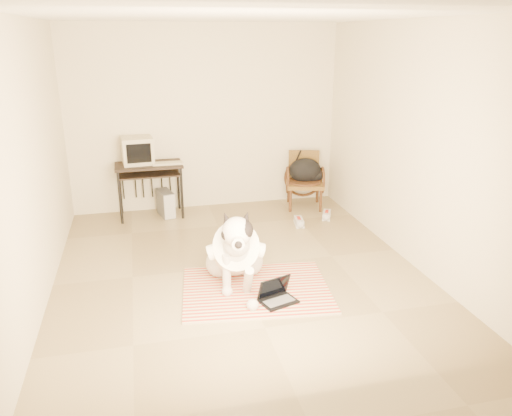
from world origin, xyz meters
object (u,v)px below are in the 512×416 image
object	(u,v)px
laptop	(277,295)
rattan_chair	(304,180)
computer_desk	(149,172)
backpack	(307,171)
crt_monitor	(137,150)
pc_tower	(166,203)
dog	(235,252)

from	to	relation	value
laptop	rattan_chair	world-z (taller)	rattan_chair
laptop	rattan_chair	xyz separation A→B (m)	(1.22, 2.77, 0.34)
computer_desk	backpack	xyz separation A→B (m)	(2.35, -0.07, -0.12)
laptop	crt_monitor	distance (m)	3.31
laptop	computer_desk	size ratio (longest dim) A/B	0.43
pc_tower	rattan_chair	world-z (taller)	rattan_chair
dog	laptop	world-z (taller)	dog
laptop	crt_monitor	world-z (taller)	crt_monitor
dog	backpack	distance (m)	2.78
dog	backpack	xyz separation A→B (m)	(1.57, 2.29, 0.18)
dog	rattan_chair	world-z (taller)	dog
rattan_chair	backpack	world-z (taller)	rattan_chair
crt_monitor	rattan_chair	bearing A→B (deg)	-3.72
computer_desk	rattan_chair	distance (m)	2.34
crt_monitor	backpack	world-z (taller)	crt_monitor
dog	crt_monitor	xyz separation A→B (m)	(-0.93, 2.45, 0.60)
laptop	computer_desk	bearing A→B (deg)	111.22
rattan_chair	laptop	bearing A→B (deg)	-113.75
rattan_chair	computer_desk	bearing A→B (deg)	178.22
laptop	rattan_chair	size ratio (longest dim) A/B	0.49
dog	crt_monitor	size ratio (longest dim) A/B	2.89
crt_monitor	pc_tower	size ratio (longest dim) A/B	1.06
backpack	rattan_chair	bearing A→B (deg)	-173.94
laptop	pc_tower	distance (m)	2.96
dog	laptop	bearing A→B (deg)	-56.73
dog	laptop	size ratio (longest dim) A/B	3.22
pc_tower	rattan_chair	bearing A→B (deg)	-1.22
rattan_chair	backpack	size ratio (longest dim) A/B	1.56
laptop	backpack	world-z (taller)	backpack
laptop	rattan_chair	bearing A→B (deg)	66.25
dog	backpack	bearing A→B (deg)	55.61
dog	backpack	size ratio (longest dim) A/B	2.48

